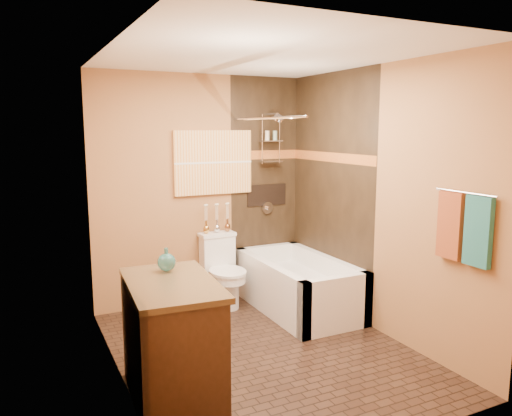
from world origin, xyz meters
TOP-DOWN VIEW (x-y plane):
  - floor at (0.00, 0.00)m, footprint 3.00×3.00m
  - wall_left at (-1.20, 0.00)m, footprint 0.02×3.00m
  - wall_right at (1.20, 0.00)m, footprint 0.02×3.00m
  - wall_back at (0.00, 1.50)m, footprint 2.40×0.02m
  - wall_front at (0.00, -1.50)m, footprint 2.40×0.02m
  - ceiling at (0.00, 0.00)m, footprint 3.00×3.00m
  - alcove_tile_back at (0.78, 1.49)m, footprint 0.85×0.01m
  - alcove_tile_right at (1.19, 0.75)m, footprint 0.01×1.50m
  - mosaic_band_back at (0.78, 1.48)m, footprint 0.85×0.01m
  - mosaic_band_right at (1.18, 0.75)m, footprint 0.01×1.50m
  - alcove_niche at (0.80, 1.48)m, footprint 0.50×0.01m
  - shower_fixtures at (0.80, 1.38)m, footprint 0.24×0.33m
  - curtain_rod at (0.40, 0.75)m, footprint 0.03×1.55m
  - towel_bar at (1.15, -1.05)m, footprint 0.02×0.55m
  - towel_teal at (1.16, -1.18)m, footprint 0.05×0.22m
  - towel_rust at (1.16, -0.92)m, footprint 0.05×0.22m
  - sunset_painting at (0.13, 1.48)m, footprint 0.90×0.04m
  - vanity_mirror at (-1.19, -0.39)m, footprint 0.01×1.00m
  - bathtub at (0.80, 0.75)m, footprint 0.80×1.50m
  - toilet at (0.13, 1.21)m, footprint 0.40×0.59m
  - vanity at (-0.92, -0.39)m, footprint 0.67×1.02m
  - teal_bottle at (-0.87, -0.14)m, footprint 0.15×0.15m
  - bud_vases at (0.13, 1.39)m, footprint 0.32×0.07m

SIDE VIEW (x-z plane):
  - floor at x=0.00m, z-range 0.00..0.00m
  - bathtub at x=0.80m, z-range -0.05..0.50m
  - toilet at x=0.13m, z-range 0.00..0.78m
  - vanity at x=-0.92m, z-range 0.00..0.87m
  - bud_vases at x=0.13m, z-range 0.79..1.11m
  - teal_bottle at x=-0.87m, z-range 0.85..1.07m
  - alcove_niche at x=0.80m, z-range 1.02..1.27m
  - towel_teal at x=1.16m, z-range 0.92..1.44m
  - towel_rust at x=1.16m, z-range 0.92..1.44m
  - wall_left at x=-1.20m, z-range 0.00..2.50m
  - wall_right at x=1.20m, z-range 0.00..2.50m
  - wall_back at x=0.00m, z-range 0.00..2.50m
  - wall_front at x=0.00m, z-range 0.00..2.50m
  - alcove_tile_back at x=0.78m, z-range 0.00..2.50m
  - alcove_tile_right at x=1.19m, z-range 0.00..2.50m
  - towel_bar at x=1.15m, z-range 1.44..1.46m
  - vanity_mirror at x=-1.19m, z-range 1.05..1.95m
  - sunset_painting at x=0.13m, z-range 1.20..1.90m
  - mosaic_band_back at x=0.78m, z-range 1.57..1.67m
  - mosaic_band_right at x=1.18m, z-range 1.57..1.67m
  - shower_fixtures at x=0.80m, z-range 1.08..2.25m
  - curtain_rod at x=0.40m, z-range 2.01..2.03m
  - ceiling at x=0.00m, z-range 2.50..2.50m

